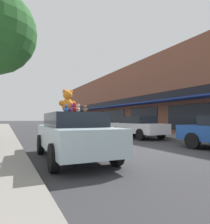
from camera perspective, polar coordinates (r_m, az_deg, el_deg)
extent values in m
plane|color=#333335|center=(8.29, 10.38, -10.78)|extent=(260.00, 260.00, 0.00)
cube|color=brown|center=(29.04, 13.47, 2.92)|extent=(12.09, 40.00, 7.45)
cube|color=navy|center=(25.14, 1.46, 1.46)|extent=(1.59, 33.60, 0.12)
cube|color=black|center=(25.53, 2.93, 2.65)|extent=(0.08, 32.00, 0.70)
cube|color=black|center=(16.50, 22.90, -1.38)|extent=(0.06, 4.34, 2.00)
cube|color=black|center=(20.67, 10.78, -1.58)|extent=(0.06, 4.34, 2.00)
cube|color=black|center=(25.45, 2.96, -1.68)|extent=(0.06, 4.34, 2.00)
cube|color=black|center=(30.56, -2.32, -1.73)|extent=(0.06, 4.34, 2.00)
cube|color=black|center=(35.85, -6.07, -1.75)|extent=(0.06, 4.34, 2.00)
cube|color=black|center=(41.25, -8.85, -1.77)|extent=(0.06, 4.34, 2.00)
cube|color=#ADC6D1|center=(6.47, -9.16, -7.12)|extent=(1.89, 4.48, 0.69)
cube|color=black|center=(6.44, -9.13, -2.17)|extent=(1.60, 2.49, 0.42)
cylinder|color=black|center=(7.69, -17.92, -8.80)|extent=(0.23, 0.70, 0.69)
cylinder|color=black|center=(8.04, -5.89, -8.59)|extent=(0.23, 0.70, 0.69)
cylinder|color=black|center=(5.01, -14.52, -12.58)|extent=(0.23, 0.70, 0.69)
cylinder|color=black|center=(5.54, 3.12, -11.62)|extent=(0.23, 0.70, 0.69)
ellipsoid|color=orange|center=(6.75, -10.63, 1.74)|extent=(0.39, 0.33, 0.49)
sphere|color=orange|center=(6.78, -10.62, 4.79)|extent=(0.32, 0.32, 0.31)
sphere|color=orange|center=(6.83, -9.71, 5.76)|extent=(0.14, 0.14, 0.13)
sphere|color=orange|center=(6.77, -11.51, 5.85)|extent=(0.14, 0.14, 0.13)
sphere|color=#FFBA41|center=(6.91, -10.96, 4.52)|extent=(0.12, 0.12, 0.12)
sphere|color=orange|center=(6.85, -9.13, 2.40)|extent=(0.19, 0.19, 0.18)
sphere|color=orange|center=(6.73, -12.31, 2.50)|extent=(0.19, 0.19, 0.18)
ellipsoid|color=beige|center=(6.14, -7.67, 0.60)|extent=(0.15, 0.16, 0.17)
sphere|color=beige|center=(6.15, -7.66, 1.78)|extent=(0.14, 0.14, 0.11)
sphere|color=beige|center=(6.19, -7.64, 2.15)|extent=(0.06, 0.06, 0.05)
sphere|color=beige|center=(6.12, -7.68, 2.20)|extent=(0.06, 0.06, 0.05)
sphere|color=white|center=(6.15, -8.09, 1.72)|extent=(0.05, 0.05, 0.04)
sphere|color=beige|center=(6.22, -7.72, 0.85)|extent=(0.08, 0.08, 0.06)
sphere|color=beige|center=(6.08, -7.80, 0.91)|extent=(0.08, 0.08, 0.06)
ellipsoid|color=yellow|center=(7.24, -7.83, 0.07)|extent=(0.14, 0.13, 0.14)
sphere|color=yellow|center=(7.24, -7.83, 0.87)|extent=(0.12, 0.12, 0.09)
sphere|color=yellow|center=(7.24, -7.59, 1.14)|extent=(0.05, 0.05, 0.04)
sphere|color=yellow|center=(7.25, -8.06, 1.13)|extent=(0.05, 0.05, 0.04)
sphere|color=#FFFF4D|center=(7.28, -7.76, 0.81)|extent=(0.05, 0.05, 0.03)
sphere|color=yellow|center=(7.23, -7.39, 0.26)|extent=(0.07, 0.07, 0.05)
sphere|color=yellow|center=(7.26, -8.23, 0.26)|extent=(0.07, 0.07, 0.05)
ellipsoid|color=teal|center=(6.66, -9.15, 0.25)|extent=(0.11, 0.09, 0.13)
sphere|color=teal|center=(6.66, -9.15, 1.10)|extent=(0.09, 0.09, 0.09)
sphere|color=teal|center=(6.68, -8.90, 1.37)|extent=(0.04, 0.04, 0.04)
sphere|color=teal|center=(6.65, -9.40, 1.39)|extent=(0.04, 0.04, 0.04)
sphere|color=#47CDC6|center=(6.70, -9.25, 1.04)|extent=(0.03, 0.03, 0.03)
sphere|color=teal|center=(6.68, -8.74, 0.44)|extent=(0.05, 0.05, 0.05)
sphere|color=teal|center=(6.65, -9.61, 0.45)|extent=(0.05, 0.05, 0.05)
ellipsoid|color=blue|center=(6.20, -11.00, 0.51)|extent=(0.16, 0.15, 0.15)
sphere|color=blue|center=(6.21, -11.00, 1.57)|extent=(0.14, 0.14, 0.10)
sphere|color=blue|center=(6.20, -10.69, 1.92)|extent=(0.06, 0.06, 0.04)
sphere|color=blue|center=(6.22, -11.29, 1.91)|extent=(0.06, 0.06, 0.04)
sphere|color=#548DFF|center=(6.25, -10.85, 1.49)|extent=(0.05, 0.05, 0.04)
sphere|color=blue|center=(6.19, -10.44, 0.77)|extent=(0.08, 0.08, 0.06)
sphere|color=blue|center=(6.24, -11.50, 0.75)|extent=(0.08, 0.08, 0.06)
ellipsoid|color=olive|center=(6.12, -5.70, 0.47)|extent=(0.14, 0.13, 0.14)
sphere|color=olive|center=(6.13, -5.70, 1.46)|extent=(0.12, 0.12, 0.09)
sphere|color=olive|center=(6.13, -5.39, 1.79)|extent=(0.05, 0.05, 0.04)
sphere|color=olive|center=(6.13, -6.00, 1.80)|extent=(0.05, 0.05, 0.04)
sphere|color=tan|center=(6.16, -5.69, 1.39)|extent=(0.04, 0.04, 0.03)
sphere|color=olive|center=(6.13, -5.16, 0.70)|extent=(0.07, 0.07, 0.05)
sphere|color=olive|center=(6.13, -6.24, 0.70)|extent=(0.07, 0.07, 0.05)
ellipsoid|color=purple|center=(6.52, -9.13, 0.59)|extent=(0.20, 0.20, 0.20)
sphere|color=purple|center=(6.53, -9.12, 1.89)|extent=(0.18, 0.18, 0.13)
sphere|color=purple|center=(6.51, -8.74, 2.33)|extent=(0.08, 0.08, 0.05)
sphere|color=purple|center=(6.54, -9.49, 2.31)|extent=(0.08, 0.08, 0.05)
sphere|color=#BA67ED|center=(6.58, -8.95, 1.79)|extent=(0.07, 0.07, 0.05)
sphere|color=purple|center=(6.50, -8.42, 0.90)|extent=(0.10, 0.10, 0.07)
sphere|color=purple|center=(6.56, -9.75, 0.88)|extent=(0.10, 0.10, 0.07)
ellipsoid|color=red|center=(6.27, -8.59, 0.69)|extent=(0.20, 0.20, 0.20)
sphere|color=red|center=(6.28, -8.58, 2.05)|extent=(0.18, 0.18, 0.13)
sphere|color=red|center=(6.32, -8.41, 2.47)|extent=(0.08, 0.08, 0.05)
sphere|color=red|center=(6.24, -8.75, 2.54)|extent=(0.08, 0.08, 0.05)
sphere|color=#FF4741|center=(6.30, -9.04, 1.97)|extent=(0.07, 0.07, 0.05)
sphere|color=red|center=(6.35, -8.38, 0.97)|extent=(0.10, 0.10, 0.07)
sphere|color=red|center=(6.20, -9.00, 1.05)|extent=(0.10, 0.10, 0.07)
cylinder|color=black|center=(9.29, 23.71, -7.54)|extent=(0.20, 0.69, 0.69)
cube|color=silver|center=(13.65, 9.13, -4.52)|extent=(1.62, 4.61, 0.63)
cube|color=black|center=(13.63, 9.11, -2.25)|extent=(1.43, 2.49, 0.45)
cylinder|color=black|center=(14.44, 3.23, -5.65)|extent=(0.20, 0.69, 0.69)
cylinder|color=black|center=(15.29, 8.43, -5.43)|extent=(0.20, 0.69, 0.69)
cylinder|color=black|center=(12.05, 10.03, -6.36)|extent=(0.20, 0.69, 0.69)
cylinder|color=black|center=(13.05, 15.67, -5.97)|extent=(0.20, 0.69, 0.69)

